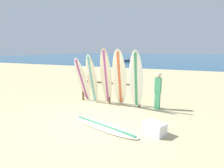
# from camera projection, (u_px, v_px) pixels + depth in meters

# --- Properties ---
(ground_plane) EXTENTS (120.00, 120.00, 0.00)m
(ground_plane) POSITION_uv_depth(u_px,v_px,m) (89.00, 122.00, 6.20)
(ground_plane) COLOR #CCB784
(ocean_water) EXTENTS (120.00, 80.00, 0.01)m
(ocean_water) POSITION_uv_depth(u_px,v_px,m) (179.00, 57.00, 58.69)
(ocean_water) COLOR #1E5984
(ocean_water) RESTS_ON ground
(surfboard_rack) EXTENTS (2.91, 0.09, 1.09)m
(surfboard_rack) POSITION_uv_depth(u_px,v_px,m) (109.00, 88.00, 8.24)
(surfboard_rack) COLOR brown
(surfboard_rack) RESTS_ON ground
(surfboard_leaning_far_left) EXTENTS (0.70, 0.91, 2.10)m
(surfboard_leaning_far_left) POSITION_uv_depth(u_px,v_px,m) (82.00, 80.00, 8.41)
(surfboard_leaning_far_left) COLOR silver
(surfboard_leaning_far_left) RESTS_ON ground
(surfboard_leaning_left) EXTENTS (0.58, 0.65, 2.24)m
(surfboard_leaning_left) POSITION_uv_depth(u_px,v_px,m) (92.00, 79.00, 8.12)
(surfboard_leaning_left) COLOR beige
(surfboard_leaning_left) RESTS_ON ground
(surfboard_leaning_center_left) EXTENTS (0.60, 0.91, 2.51)m
(surfboard_leaning_center_left) POSITION_uv_depth(u_px,v_px,m) (106.00, 77.00, 7.84)
(surfboard_leaning_center_left) COLOR beige
(surfboard_leaning_center_left) RESTS_ON ground
(surfboard_leaning_center) EXTENTS (0.77, 1.19, 2.47)m
(surfboard_leaning_center) POSITION_uv_depth(u_px,v_px,m) (120.00, 79.00, 7.54)
(surfboard_leaning_center) COLOR white
(surfboard_leaning_center) RESTS_ON ground
(surfboard_leaning_center_right) EXTENTS (0.61, 0.72, 2.44)m
(surfboard_leaning_center_right) POSITION_uv_depth(u_px,v_px,m) (136.00, 80.00, 7.28)
(surfboard_leaning_center_right) COLOR white
(surfboard_leaning_center_right) RESTS_ON ground
(surfboard_lying_on_sand) EXTENTS (2.64, 1.28, 0.08)m
(surfboard_lying_on_sand) POSITION_uv_depth(u_px,v_px,m) (104.00, 126.00, 5.76)
(surfboard_lying_on_sand) COLOR white
(surfboard_lying_on_sand) RESTS_ON ground
(beachgoer_standing) EXTENTS (0.27, 0.21, 1.52)m
(beachgoer_standing) POSITION_uv_depth(u_px,v_px,m) (158.00, 89.00, 7.40)
(beachgoer_standing) COLOR #3F9966
(beachgoer_standing) RESTS_ON ground
(small_boat_offshore) EXTENTS (2.82, 1.61, 0.71)m
(small_boat_offshore) POSITION_uv_depth(u_px,v_px,m) (130.00, 60.00, 36.77)
(small_boat_offshore) COLOR #333842
(small_boat_offshore) RESTS_ON ocean_water
(cooler_box) EXTENTS (0.71, 0.62, 0.36)m
(cooler_box) POSITION_uv_depth(u_px,v_px,m) (155.00, 128.00, 5.29)
(cooler_box) COLOR white
(cooler_box) RESTS_ON ground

